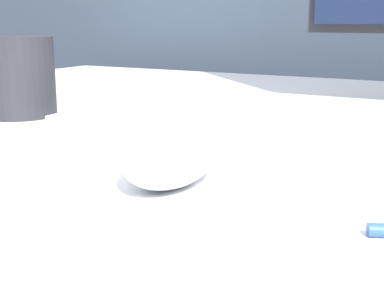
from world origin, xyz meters
TOP-DOWN VIEW (x-y plane):
  - partition_panel at (0.00, 0.72)m, footprint 5.00×0.03m
  - computer_mouse_near at (0.01, -0.18)m, footprint 0.07×0.11m
  - keyboard at (-0.01, -0.01)m, footprint 0.41×0.15m
  - mug at (-0.30, -0.03)m, footprint 0.09×0.09m

SIDE VIEW (x-z plane):
  - partition_panel at x=0.00m, z-range 0.00..1.09m
  - keyboard at x=-0.01m, z-range 0.75..0.78m
  - computer_mouse_near at x=0.01m, z-range 0.75..0.80m
  - mug at x=-0.30m, z-range 0.75..0.85m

